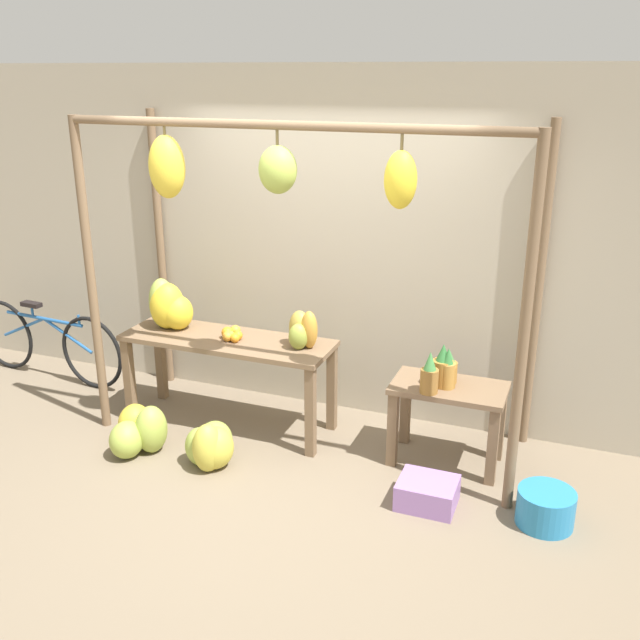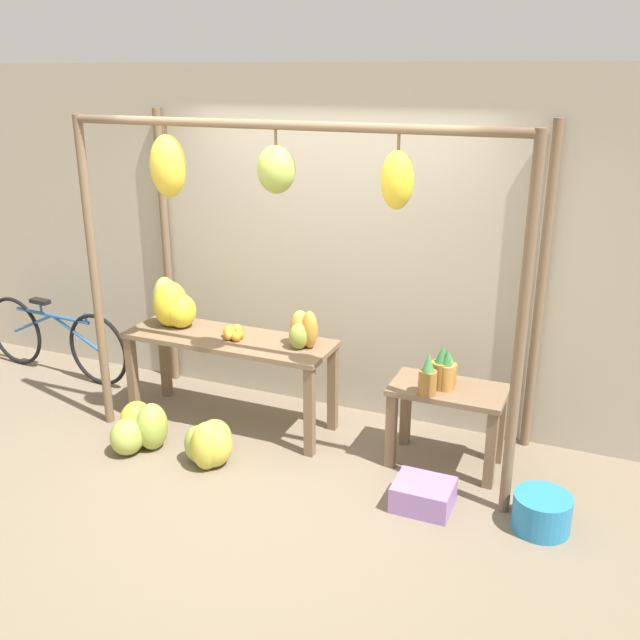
{
  "view_description": "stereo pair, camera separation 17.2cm",
  "coord_description": "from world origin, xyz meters",
  "px_view_note": "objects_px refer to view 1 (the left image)",
  "views": [
    {
      "loc": [
        1.91,
        -3.9,
        2.75
      ],
      "look_at": [
        0.12,
        0.72,
        1.0
      ],
      "focal_mm": 40.0,
      "sensor_mm": 36.0,
      "label": 1
    },
    {
      "loc": [
        2.07,
        -3.83,
        2.75
      ],
      "look_at": [
        0.12,
        0.72,
        1.0
      ],
      "focal_mm": 40.0,
      "sensor_mm": 36.0,
      "label": 2
    }
  ],
  "objects_px": {
    "banana_pile_ground_left": "(138,431)",
    "papaya_pile": "(302,331)",
    "orange_pile": "(232,334)",
    "banana_pile_ground_right": "(210,445)",
    "banana_pile_on_table": "(169,307)",
    "blue_bucket": "(546,508)",
    "pineapple_cluster": "(443,371)",
    "parked_bicycle": "(47,342)",
    "fruit_crate_white": "(427,493)"
  },
  "relations": [
    {
      "from": "pineapple_cluster",
      "to": "parked_bicycle",
      "type": "distance_m",
      "value": 3.76
    },
    {
      "from": "parked_bicycle",
      "to": "pineapple_cluster",
      "type": "bearing_deg",
      "value": -3.38
    },
    {
      "from": "pineapple_cluster",
      "to": "papaya_pile",
      "type": "distance_m",
      "value": 1.1
    },
    {
      "from": "blue_bucket",
      "to": "banana_pile_ground_left",
      "type": "bearing_deg",
      "value": -177.29
    },
    {
      "from": "banana_pile_on_table",
      "to": "blue_bucket",
      "type": "height_order",
      "value": "banana_pile_on_table"
    },
    {
      "from": "banana_pile_on_table",
      "to": "orange_pile",
      "type": "relative_size",
      "value": 2.03
    },
    {
      "from": "banana_pile_on_table",
      "to": "papaya_pile",
      "type": "distance_m",
      "value": 1.18
    },
    {
      "from": "fruit_crate_white",
      "to": "parked_bicycle",
      "type": "distance_m",
      "value": 3.88
    },
    {
      "from": "fruit_crate_white",
      "to": "banana_pile_on_table",
      "type": "bearing_deg",
      "value": 165.41
    },
    {
      "from": "banana_pile_on_table",
      "to": "papaya_pile",
      "type": "relative_size",
      "value": 1.51
    },
    {
      "from": "orange_pile",
      "to": "banana_pile_ground_left",
      "type": "relative_size",
      "value": 0.44
    },
    {
      "from": "parked_bicycle",
      "to": "blue_bucket",
      "type": "bearing_deg",
      "value": -8.92
    },
    {
      "from": "orange_pile",
      "to": "fruit_crate_white",
      "type": "distance_m",
      "value": 1.93
    },
    {
      "from": "blue_bucket",
      "to": "banana_pile_ground_right",
      "type": "bearing_deg",
      "value": -176.8
    },
    {
      "from": "orange_pile",
      "to": "banana_pile_on_table",
      "type": "bearing_deg",
      "value": 174.44
    },
    {
      "from": "parked_bicycle",
      "to": "papaya_pile",
      "type": "bearing_deg",
      "value": -3.96
    },
    {
      "from": "blue_bucket",
      "to": "parked_bicycle",
      "type": "height_order",
      "value": "parked_bicycle"
    },
    {
      "from": "parked_bicycle",
      "to": "papaya_pile",
      "type": "relative_size",
      "value": 5.97
    },
    {
      "from": "parked_bicycle",
      "to": "banana_pile_ground_right",
      "type": "bearing_deg",
      "value": -21.04
    },
    {
      "from": "parked_bicycle",
      "to": "papaya_pile",
      "type": "height_order",
      "value": "papaya_pile"
    },
    {
      "from": "papaya_pile",
      "to": "banana_pile_ground_left",
      "type": "bearing_deg",
      "value": -148.17
    },
    {
      "from": "orange_pile",
      "to": "blue_bucket",
      "type": "bearing_deg",
      "value": -11.07
    },
    {
      "from": "banana_pile_ground_right",
      "to": "parked_bicycle",
      "type": "relative_size",
      "value": 0.29
    },
    {
      "from": "pineapple_cluster",
      "to": "banana_pile_ground_right",
      "type": "xyz_separation_m",
      "value": [
        -1.54,
        -0.62,
        -0.58
      ]
    },
    {
      "from": "banana_pile_ground_right",
      "to": "blue_bucket",
      "type": "bearing_deg",
      "value": 3.2
    },
    {
      "from": "orange_pile",
      "to": "papaya_pile",
      "type": "xyz_separation_m",
      "value": [
        0.58,
        0.05,
        0.09
      ]
    },
    {
      "from": "pineapple_cluster",
      "to": "blue_bucket",
      "type": "bearing_deg",
      "value": -31.53
    },
    {
      "from": "orange_pile",
      "to": "pineapple_cluster",
      "type": "height_order",
      "value": "pineapple_cluster"
    },
    {
      "from": "banana_pile_on_table",
      "to": "banana_pile_ground_left",
      "type": "relative_size",
      "value": 0.9
    },
    {
      "from": "orange_pile",
      "to": "papaya_pile",
      "type": "height_order",
      "value": "papaya_pile"
    },
    {
      "from": "banana_pile_on_table",
      "to": "orange_pile",
      "type": "distance_m",
      "value": 0.61
    },
    {
      "from": "blue_bucket",
      "to": "papaya_pile",
      "type": "relative_size",
      "value": 1.24
    },
    {
      "from": "pineapple_cluster",
      "to": "blue_bucket",
      "type": "distance_m",
      "value": 1.13
    },
    {
      "from": "fruit_crate_white",
      "to": "parked_bicycle",
      "type": "height_order",
      "value": "parked_bicycle"
    },
    {
      "from": "pineapple_cluster",
      "to": "fruit_crate_white",
      "type": "distance_m",
      "value": 0.86
    },
    {
      "from": "banana_pile_ground_right",
      "to": "papaya_pile",
      "type": "relative_size",
      "value": 1.75
    },
    {
      "from": "blue_bucket",
      "to": "pineapple_cluster",
      "type": "bearing_deg",
      "value": 148.47
    },
    {
      "from": "banana_pile_ground_left",
      "to": "banana_pile_ground_right",
      "type": "height_order",
      "value": "banana_pile_ground_left"
    },
    {
      "from": "banana_pile_on_table",
      "to": "banana_pile_ground_right",
      "type": "bearing_deg",
      "value": -43.19
    },
    {
      "from": "banana_pile_ground_right",
      "to": "parked_bicycle",
      "type": "bearing_deg",
      "value": 158.96
    },
    {
      "from": "pineapple_cluster",
      "to": "parked_bicycle",
      "type": "xyz_separation_m",
      "value": [
        -3.74,
        0.22,
        -0.38
      ]
    },
    {
      "from": "fruit_crate_white",
      "to": "orange_pile",
      "type": "bearing_deg",
      "value": 162.42
    },
    {
      "from": "orange_pile",
      "to": "banana_pile_ground_right",
      "type": "relative_size",
      "value": 0.42
    },
    {
      "from": "fruit_crate_white",
      "to": "papaya_pile",
      "type": "height_order",
      "value": "papaya_pile"
    },
    {
      "from": "parked_bicycle",
      "to": "orange_pile",
      "type": "bearing_deg",
      "value": -6.33
    },
    {
      "from": "banana_pile_ground_left",
      "to": "papaya_pile",
      "type": "distance_m",
      "value": 1.46
    },
    {
      "from": "banana_pile_on_table",
      "to": "fruit_crate_white",
      "type": "xyz_separation_m",
      "value": [
        2.31,
        -0.6,
        -0.84
      ]
    },
    {
      "from": "banana_pile_ground_left",
      "to": "blue_bucket",
      "type": "xyz_separation_m",
      "value": [
        2.96,
        0.14,
        -0.05
      ]
    },
    {
      "from": "banana_pile_ground_right",
      "to": "papaya_pile",
      "type": "bearing_deg",
      "value": 55.15
    },
    {
      "from": "orange_pile",
      "to": "banana_pile_ground_left",
      "type": "xyz_separation_m",
      "value": [
        -0.5,
        -0.62,
        -0.63
      ]
    }
  ]
}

